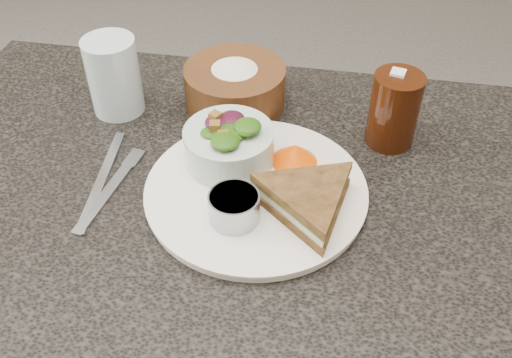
{
  "coord_description": "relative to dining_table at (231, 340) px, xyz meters",
  "views": [
    {
      "loc": [
        0.14,
        -0.55,
        1.31
      ],
      "look_at": [
        0.05,
        0.01,
        0.78
      ],
      "focal_mm": 40.0,
      "sensor_mm": 36.0,
      "label": 1
    }
  ],
  "objects": [
    {
      "name": "dining_table",
      "position": [
        0.0,
        0.0,
        0.0
      ],
      "size": [
        1.0,
        0.7,
        0.75
      ],
      "primitive_type": "cube",
      "color": "black",
      "rests_on": "floor"
    },
    {
      "name": "fork",
      "position": [
        -0.16,
        -0.03,
        0.38
      ],
      "size": [
        0.04,
        0.16,
        0.0
      ],
      "primitive_type": "cube",
      "rotation": [
        0.0,
        0.0,
        -0.15
      ],
      "color": "#979DA5",
      "rests_on": "dining_table"
    },
    {
      "name": "bread_basket",
      "position": [
        -0.03,
        0.22,
        0.42
      ],
      "size": [
        0.18,
        0.18,
        0.09
      ],
      "primitive_type": null,
      "rotation": [
        0.0,
        0.0,
        0.07
      ],
      "color": "brown",
      "rests_on": "dining_table"
    },
    {
      "name": "orange_wedge",
      "position": [
        0.09,
        0.07,
        0.4
      ],
      "size": [
        0.09,
        0.09,
        0.03
      ],
      "primitive_type": "cone",
      "rotation": [
        0.0,
        0.0,
        0.26
      ],
      "color": "#F45003",
      "rests_on": "dinner_plate"
    },
    {
      "name": "dinner_plate",
      "position": [
        0.05,
        0.01,
        0.38
      ],
      "size": [
        0.3,
        0.3,
        0.01
      ],
      "primitive_type": "cylinder",
      "color": "silver",
      "rests_on": "dining_table"
    },
    {
      "name": "dressing_ramekin",
      "position": [
        0.03,
        -0.05,
        0.41
      ],
      "size": [
        0.07,
        0.07,
        0.04
      ],
      "primitive_type": "cylinder",
      "rotation": [
        0.0,
        0.0,
        0.06
      ],
      "color": "#959AA3",
      "rests_on": "dinner_plate"
    },
    {
      "name": "salad_bowl",
      "position": [
        -0.0,
        0.06,
        0.43
      ],
      "size": [
        0.17,
        0.17,
        0.07
      ],
      "primitive_type": null,
      "rotation": [
        0.0,
        0.0,
        -0.37
      ],
      "color": "#AFC1B8",
      "rests_on": "dinner_plate"
    },
    {
      "name": "cola_glass",
      "position": [
        0.23,
        0.16,
        0.44
      ],
      "size": [
        0.09,
        0.09,
        0.13
      ],
      "primitive_type": null,
      "rotation": [
        0.0,
        0.0,
        -0.31
      ],
      "color": "black",
      "rests_on": "dining_table"
    },
    {
      "name": "knife",
      "position": [
        -0.18,
        -0.0,
        0.38
      ],
      "size": [
        0.03,
        0.21,
        0.0
      ],
      "primitive_type": "cube",
      "rotation": [
        0.0,
        0.0,
        0.09
      ],
      "color": "#A4A8AD",
      "rests_on": "dining_table"
    },
    {
      "name": "water_glass",
      "position": [
        -0.21,
        0.17,
        0.44
      ],
      "size": [
        0.1,
        0.1,
        0.13
      ],
      "primitive_type": "cylinder",
      "rotation": [
        0.0,
        0.0,
        -0.23
      ],
      "color": "silver",
      "rests_on": "dining_table"
    },
    {
      "name": "sandwich",
      "position": [
        0.12,
        -0.03,
        0.41
      ],
      "size": [
        0.23,
        0.23,
        0.04
      ],
      "primitive_type": null,
      "rotation": [
        0.0,
        0.0,
        -0.7
      ],
      "color": "brown",
      "rests_on": "dinner_plate"
    }
  ]
}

